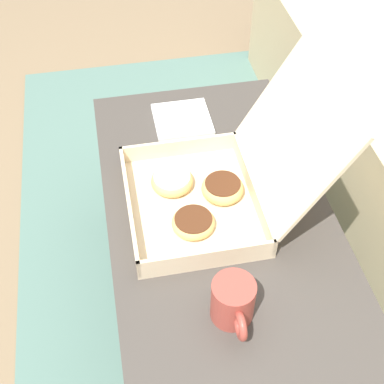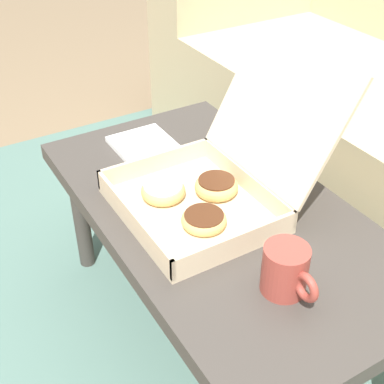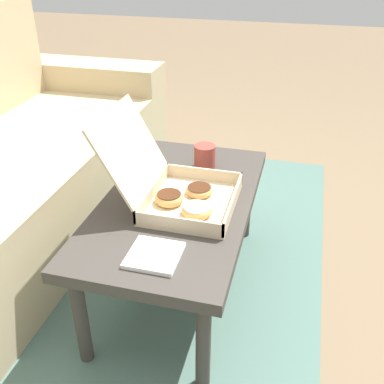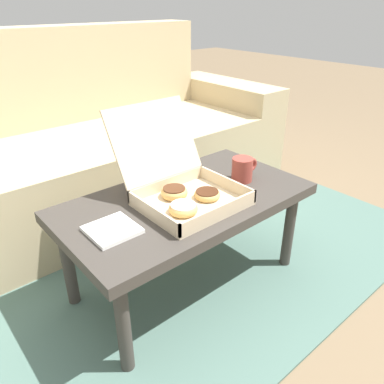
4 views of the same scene
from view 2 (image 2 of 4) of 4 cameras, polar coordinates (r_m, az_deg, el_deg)
ground_plane at (r=1.46m, az=4.39°, el=-13.61°), size 12.00×12.00×0.00m
area_rug at (r=1.60m, az=13.42°, el=-9.02°), size 2.42×1.79×0.01m
coffee_table at (r=1.19m, az=2.90°, el=-3.44°), size 0.92×0.50×0.40m
pastry_box at (r=1.14m, az=2.33°, el=1.35°), size 0.34×0.43×0.31m
coffee_mug at (r=0.96m, az=10.02°, el=-8.25°), size 0.12×0.08×0.09m
napkin_stack at (r=1.38m, az=-5.25°, el=5.13°), size 0.15×0.15×0.01m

